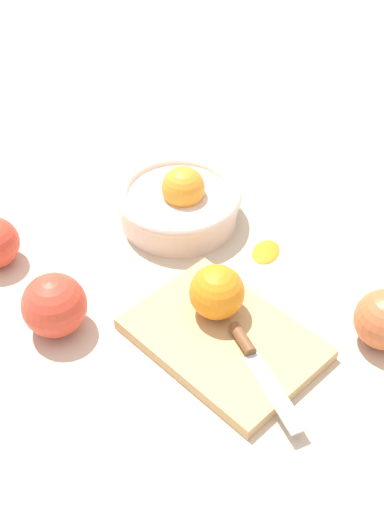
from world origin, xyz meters
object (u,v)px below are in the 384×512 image
object	(u,v)px
cutting_board	(224,339)
apple_front_left	(54,305)
orange_on_board	(217,292)
knife	(255,361)
bowl	(179,202)

from	to	relation	value
cutting_board	apple_front_left	bearing A→B (deg)	-141.56
orange_on_board	knife	bearing A→B (deg)	-16.55
orange_on_board	knife	distance (m)	0.10
bowl	knife	size ratio (longest dim) A/B	1.18
bowl	orange_on_board	xyz separation A→B (m)	(0.17, -0.10, 0.02)
cutting_board	apple_front_left	world-z (taller)	apple_front_left
apple_front_left	cutting_board	bearing A→B (deg)	38.44
orange_on_board	apple_front_left	bearing A→B (deg)	-130.91
bowl	apple_front_left	distance (m)	0.25
orange_on_board	apple_front_left	distance (m)	0.19
bowl	orange_on_board	distance (m)	0.20
knife	apple_front_left	size ratio (longest dim) A/B	1.92
apple_front_left	bowl	bearing A→B (deg)	100.41
apple_front_left	orange_on_board	bearing A→B (deg)	49.09
orange_on_board	cutting_board	bearing A→B (deg)	-31.84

